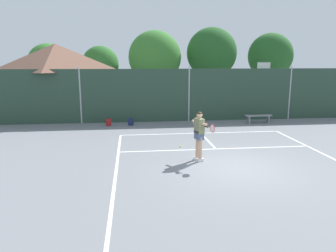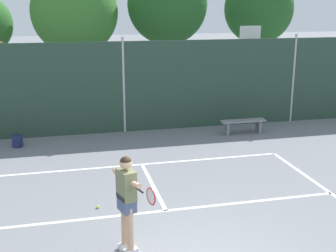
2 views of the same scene
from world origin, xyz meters
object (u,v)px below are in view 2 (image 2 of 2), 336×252
(tennis_player, at_px, (127,196))
(backpack_navy, at_px, (17,141))
(courtside_bench, at_px, (243,123))
(basketball_hoop, at_px, (249,56))
(tennis_ball, at_px, (98,207))

(tennis_player, bearing_deg, backpack_navy, 109.98)
(tennis_player, height_order, courtside_bench, tennis_player)
(basketball_hoop, xyz_separation_m, tennis_player, (-6.60, -10.08, -1.20))
(basketball_hoop, height_order, courtside_bench, basketball_hoop)
(tennis_ball, bearing_deg, tennis_player, -78.24)
(tennis_player, distance_m, courtside_bench, 8.53)
(backpack_navy, relative_size, courtside_bench, 0.29)
(basketball_hoop, relative_size, courtside_bench, 2.22)
(tennis_ball, xyz_separation_m, backpack_navy, (-2.13, 5.04, 0.16))
(tennis_player, height_order, backpack_navy, tennis_player)
(courtside_bench, bearing_deg, backpack_navy, 178.68)
(tennis_ball, height_order, courtside_bench, courtside_bench)
(basketball_hoop, distance_m, tennis_ball, 10.98)
(basketball_hoop, relative_size, backpack_navy, 7.67)
(tennis_ball, bearing_deg, backpack_navy, 112.94)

